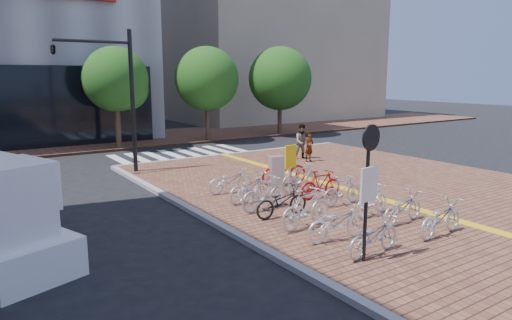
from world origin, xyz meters
TOP-DOWN VIEW (x-y plane):
  - ground at (0.00, 0.00)m, footprint 120.00×120.00m
  - kerb_north at (3.00, 12.00)m, footprint 14.00×0.25m
  - far_sidewalk at (0.00, 21.00)m, footprint 70.00×8.00m
  - building_beige at (18.00, 32.00)m, footprint 20.00×18.00m
  - crosswalk at (0.50, 14.00)m, footprint 7.50×4.00m
  - street_trees at (5.04, 17.45)m, footprint 16.20×4.60m
  - bike_0 at (-2.09, -2.50)m, footprint 1.83×0.77m
  - bike_1 at (-2.12, -1.30)m, footprint 1.92×0.83m
  - bike_2 at (-2.15, -0.08)m, footprint 1.96×0.77m
  - bike_3 at (-2.11, 1.13)m, footprint 1.84×0.69m
  - bike_4 at (-2.13, 1.98)m, footprint 1.90×0.71m
  - bike_5 at (-1.97, 3.11)m, footprint 1.96×0.99m
  - bike_6 at (-1.93, 4.49)m, footprint 1.80×0.69m
  - bike_7 at (0.43, -2.58)m, footprint 1.92×0.79m
  - bike_8 at (0.47, -1.31)m, footprint 1.79×0.74m
  - bike_9 at (0.29, -0.30)m, footprint 1.71×0.74m
  - bike_10 at (0.34, 1.03)m, footprint 1.67×0.48m
  - bike_11 at (0.31, 2.07)m, footprint 1.70×0.62m
  - bike_12 at (0.35, 3.17)m, footprint 1.81×0.53m
  - bike_13 at (0.45, 4.37)m, footprint 2.01×0.86m
  - pedestrian_a at (4.51, 7.66)m, footprint 0.62×0.47m
  - pedestrian_b at (4.71, 8.42)m, footprint 1.08×0.98m
  - utility_box at (0.07, 4.37)m, footprint 0.63×0.52m
  - yellow_sign at (-0.46, 2.82)m, footprint 0.51×0.14m
  - notice_sign at (-2.56, -2.69)m, footprint 0.59×0.16m
  - traffic_light_pole at (-4.93, 10.23)m, footprint 3.33×1.28m

SIDE VIEW (x-z plane):
  - ground at x=0.00m, z-range 0.00..0.00m
  - crosswalk at x=0.50m, z-range 0.00..0.01m
  - far_sidewalk at x=0.00m, z-range 0.00..0.15m
  - kerb_north at x=3.00m, z-range 0.00..0.15m
  - bike_8 at x=0.47m, z-range 0.15..1.07m
  - bike_6 at x=-1.93m, z-range 0.15..1.08m
  - bike_0 at x=-2.09m, z-range 0.15..1.09m
  - bike_3 at x=-2.11m, z-range 0.15..1.11m
  - bike_1 at x=-2.12m, z-range 0.15..1.13m
  - bike_7 at x=0.43m, z-range 0.15..1.13m
  - bike_5 at x=-1.97m, z-range 0.15..1.14m
  - bike_9 at x=0.29m, z-range 0.15..1.14m
  - bike_10 at x=0.34m, z-range 0.15..1.15m
  - bike_11 at x=0.31m, z-range 0.15..1.15m
  - bike_12 at x=0.35m, z-range 0.15..1.24m
  - bike_4 at x=-2.13m, z-range 0.15..1.26m
  - bike_2 at x=-2.15m, z-range 0.15..1.30m
  - bike_13 at x=0.45m, z-range 0.15..1.32m
  - utility_box at x=0.07m, z-range 0.15..1.34m
  - pedestrian_a at x=4.51m, z-range 0.15..1.68m
  - pedestrian_b at x=4.71m, z-range 0.15..1.95m
  - yellow_sign at x=-0.46m, z-range 0.51..2.37m
  - notice_sign at x=-2.56m, z-range 0.57..3.76m
  - street_trees at x=5.04m, z-range 0.92..7.27m
  - traffic_light_pole at x=-4.93m, z-range 1.33..7.53m
  - building_beige at x=18.00m, z-range 0.00..18.00m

